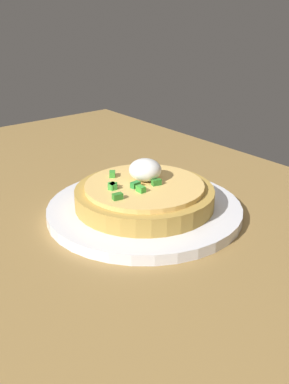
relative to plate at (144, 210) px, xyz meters
The scene contains 3 objects.
dining_table 11.87cm from the plate, 126.09° to the left, with size 129.57×84.40×2.88cm, color olive.
plate is the anchor object (origin of this frame).
pizza 2.43cm from the plate, 33.56° to the right, with size 19.44×19.44×6.28cm.
Camera 1 is at (-38.87, 27.17, 31.46)cm, focal length 42.94 mm.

